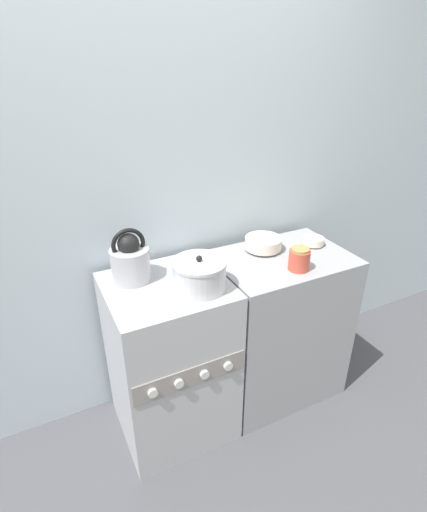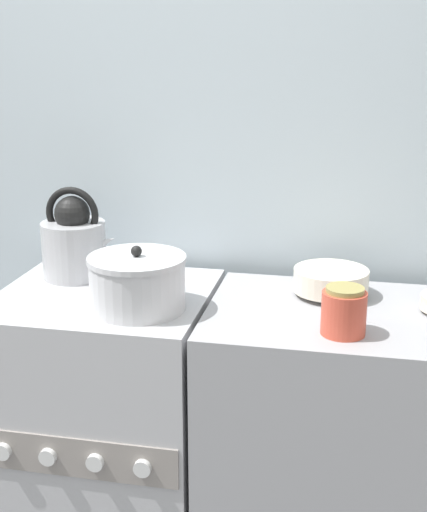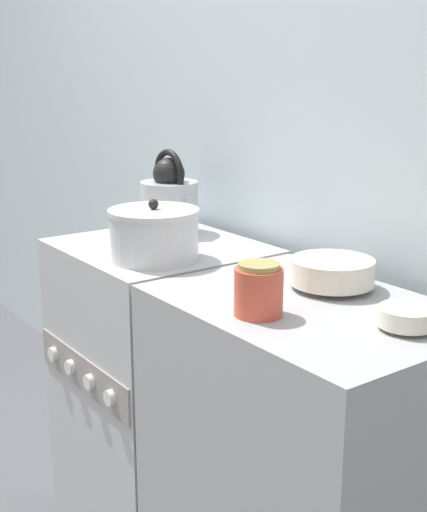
% 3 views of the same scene
% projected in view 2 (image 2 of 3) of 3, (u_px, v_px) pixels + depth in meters
% --- Properties ---
extents(wall_back, '(7.00, 0.06, 2.50)m').
position_uv_depth(wall_back, '(137.00, 149.00, 2.16)').
color(wall_back, silver).
rests_on(wall_back, ground_plane).
extents(stove, '(0.57, 0.56, 0.91)m').
position_uv_depth(stove, '(111.00, 439.00, 2.07)').
color(stove, '#B2B2B7').
rests_on(stove, ground_plane).
extents(counter, '(0.72, 0.52, 0.90)m').
position_uv_depth(counter, '(339.00, 467.00, 1.94)').
color(counter, '#99999E').
rests_on(counter, ground_plane).
extents(kettle, '(0.23, 0.18, 0.27)m').
position_uv_depth(kettle, '(74.00, 242.00, 2.04)').
color(kettle, '#B2B2B7').
rests_on(kettle, stove).
extents(cooking_pot, '(0.25, 0.25, 0.17)m').
position_uv_depth(cooking_pot, '(137.00, 283.00, 1.81)').
color(cooking_pot, silver).
rests_on(cooking_pot, stove).
extents(enamel_bowl, '(0.20, 0.20, 0.07)m').
position_uv_depth(enamel_bowl, '(331.00, 280.00, 1.92)').
color(enamel_bowl, beige).
rests_on(enamel_bowl, counter).
extents(storage_jar, '(0.11, 0.11, 0.12)m').
position_uv_depth(storage_jar, '(344.00, 311.00, 1.66)').
color(storage_jar, '#CC4C38').
rests_on(storage_jar, counter).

